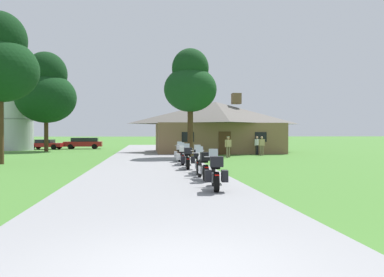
% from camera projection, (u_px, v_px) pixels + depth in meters
% --- Properties ---
extents(ground_plane, '(500.00, 500.00, 0.00)m').
position_uv_depth(ground_plane, '(152.00, 162.00, 24.69)').
color(ground_plane, '#42752D').
extents(asphalt_driveway, '(6.40, 80.00, 0.06)m').
position_uv_depth(asphalt_driveway, '(152.00, 164.00, 22.70)').
color(asphalt_driveway, gray).
rests_on(asphalt_driveway, ground).
extents(motorcycle_black_nearest_to_camera, '(0.86, 2.08, 1.30)m').
position_uv_depth(motorcycle_black_nearest_to_camera, '(215.00, 173.00, 12.17)').
color(motorcycle_black_nearest_to_camera, black).
rests_on(motorcycle_black_nearest_to_camera, asphalt_driveway).
extents(motorcycle_white_second_in_row, '(0.66, 2.08, 1.30)m').
position_uv_depth(motorcycle_white_second_in_row, '(203.00, 166.00, 14.92)').
color(motorcycle_white_second_in_row, black).
rests_on(motorcycle_white_second_in_row, asphalt_driveway).
extents(motorcycle_yellow_third_in_row, '(0.70, 2.08, 1.30)m').
position_uv_depth(motorcycle_yellow_third_in_row, '(198.00, 161.00, 17.28)').
color(motorcycle_yellow_third_in_row, black).
rests_on(motorcycle_yellow_third_in_row, asphalt_driveway).
extents(motorcycle_black_fourth_in_row, '(0.78, 2.08, 1.30)m').
position_uv_depth(motorcycle_black_fourth_in_row, '(188.00, 158.00, 19.56)').
color(motorcycle_black_fourth_in_row, black).
rests_on(motorcycle_black_fourth_in_row, asphalt_driveway).
extents(motorcycle_silver_fifth_in_row, '(0.76, 2.08, 1.30)m').
position_uv_depth(motorcycle_silver_fifth_in_row, '(182.00, 155.00, 22.19)').
color(motorcycle_silver_fifth_in_row, black).
rests_on(motorcycle_silver_fifth_in_row, asphalt_driveway).
extents(motorcycle_green_farthest_in_row, '(0.82, 2.08, 1.30)m').
position_uv_depth(motorcycle_green_farthest_in_row, '(180.00, 153.00, 24.82)').
color(motorcycle_green_farthest_in_row, black).
rests_on(motorcycle_green_farthest_in_row, asphalt_driveway).
extents(stone_lodge, '(12.75, 9.47, 6.07)m').
position_uv_depth(stone_lodge, '(216.00, 126.00, 38.35)').
color(stone_lodge, brown).
rests_on(stone_lodge, ground).
extents(bystander_white_shirt_near_lodge, '(0.50, 0.36, 1.67)m').
position_uv_depth(bystander_white_shirt_near_lodge, '(257.00, 144.00, 33.65)').
color(bystander_white_shirt_near_lodge, black).
rests_on(bystander_white_shirt_near_lodge, ground).
extents(bystander_tan_shirt_beside_signpost, '(0.55, 0.24, 1.67)m').
position_uv_depth(bystander_tan_shirt_beside_signpost, '(262.00, 145.00, 32.77)').
color(bystander_tan_shirt_beside_signpost, '#75664C').
rests_on(bystander_tan_shirt_beside_signpost, ground).
extents(bystander_tan_shirt_by_tree, '(0.55, 0.26, 1.69)m').
position_uv_depth(bystander_tan_shirt_by_tree, '(228.00, 146.00, 29.87)').
color(bystander_tan_shirt_by_tree, '#75664C').
rests_on(bystander_tan_shirt_by_tree, ground).
extents(tree_by_lodge_front, '(4.16, 4.16, 8.61)m').
position_uv_depth(tree_by_lodge_front, '(190.00, 84.00, 29.49)').
color(tree_by_lodge_front, '#422D19').
rests_on(tree_by_lodge_front, ground).
extents(tree_left_near, '(4.68, 4.68, 9.48)m').
position_uv_depth(tree_left_near, '(0.00, 61.00, 23.16)').
color(tree_left_near, '#422D19').
rests_on(tree_left_near, ground).
extents(tree_left_far, '(6.36, 6.36, 10.71)m').
position_uv_depth(tree_left_far, '(46.00, 91.00, 40.25)').
color(tree_left_far, '#422D19').
rests_on(tree_left_far, ground).
extents(metal_silo_distant, '(3.85, 3.85, 8.08)m').
position_uv_depth(metal_silo_distant, '(16.00, 115.00, 43.04)').
color(metal_silo_distant, '#B2B7BC').
rests_on(metal_silo_distant, ground).
extents(parked_red_suv_far_left, '(4.69, 2.09, 1.40)m').
position_uv_depth(parked_red_suv_far_left, '(84.00, 143.00, 46.91)').
color(parked_red_suv_far_left, maroon).
rests_on(parked_red_suv_far_left, ground).
extents(parked_red_sedan_far_left, '(4.42, 2.41, 1.20)m').
position_uv_depth(parked_red_sedan_far_left, '(46.00, 144.00, 45.36)').
color(parked_red_sedan_far_left, maroon).
rests_on(parked_red_sedan_far_left, ground).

